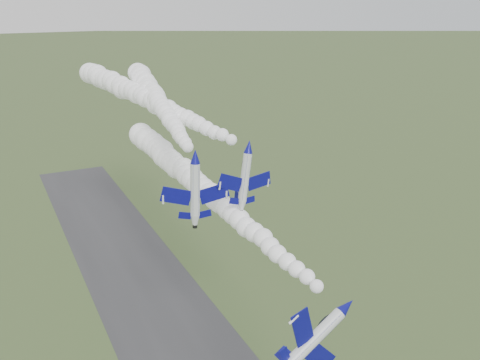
% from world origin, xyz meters
% --- Properties ---
extents(jet_lead, '(5.58, 12.96, 9.35)m').
position_xyz_m(jet_lead, '(7.46, -3.95, 30.18)').
color(jet_lead, silver).
extents(smoke_trail_jet_lead, '(12.35, 68.50, 5.25)m').
position_xyz_m(smoke_trail_jet_lead, '(4.76, 33.24, 33.03)').
color(smoke_trail_jet_lead, white).
extents(jet_pair_left, '(10.46, 12.34, 3.06)m').
position_xyz_m(jet_pair_left, '(-1.53, 21.63, 43.24)').
color(jet_pair_left, silver).
extents(smoke_trail_jet_pair_left, '(15.18, 59.98, 4.90)m').
position_xyz_m(smoke_trail_jet_pair_left, '(3.44, 54.32, 45.37)').
color(smoke_trail_jet_pair_left, white).
extents(jet_pair_right, '(9.68, 11.61, 3.01)m').
position_xyz_m(jet_pair_right, '(7.11, 21.33, 43.74)').
color(jet_pair_right, silver).
extents(smoke_trail_jet_pair_right, '(14.31, 74.95, 5.35)m').
position_xyz_m(smoke_trail_jet_pair_right, '(2.64, 60.98, 44.94)').
color(smoke_trail_jet_pair_right, white).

